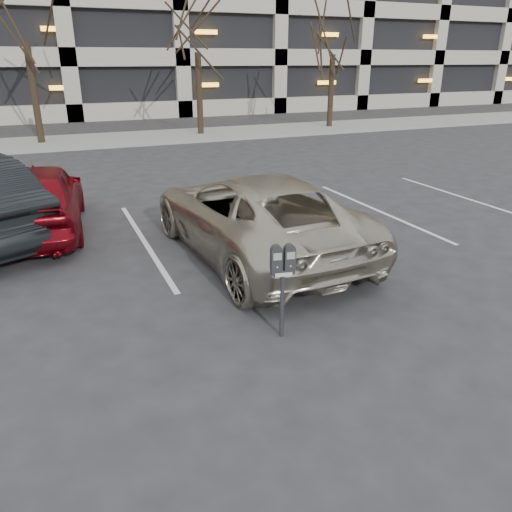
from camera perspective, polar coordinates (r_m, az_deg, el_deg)
ground at (r=8.48m, az=-0.28°, el=-1.97°), size 140.00×140.00×0.00m
sidewalk at (r=23.60m, az=-15.85°, el=12.69°), size 80.00×4.00×0.12m
stall_lines at (r=10.19m, az=-12.64°, el=1.64°), size 16.90×5.20×0.00m
tree_d at (r=27.18m, az=9.07°, el=26.44°), size 3.53×3.53×8.03m
parking_meter at (r=6.22m, az=3.07°, el=-1.47°), size 0.34×0.18×1.25m
suv_silver at (r=9.12m, az=-0.12°, el=4.74°), size 2.77×5.51×1.50m
car_red at (r=11.22m, az=-23.77°, el=6.09°), size 2.16×4.49×1.48m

